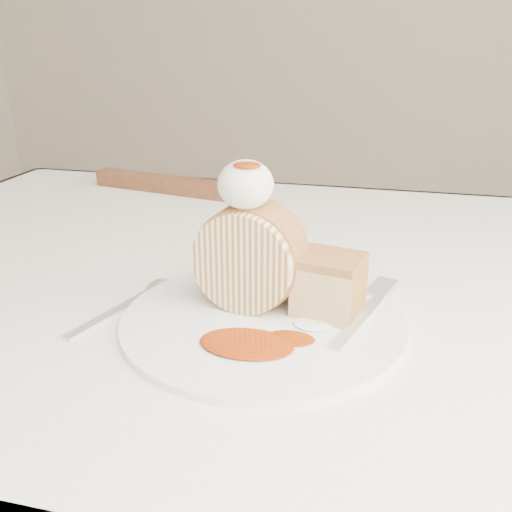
# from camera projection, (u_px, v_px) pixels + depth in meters

# --- Properties ---
(table) EXTENTS (1.40, 0.90, 0.75)m
(table) POSITION_uv_depth(u_px,v_px,m) (303.00, 330.00, 0.78)
(table) COLOR silver
(table) RESTS_ON ground
(chair_far) EXTENTS (0.43, 0.43, 0.78)m
(chair_far) POSITION_uv_depth(u_px,v_px,m) (207.00, 314.00, 1.29)
(chair_far) COLOR brown
(chair_far) RESTS_ON ground
(plate) EXTENTS (0.36, 0.36, 0.01)m
(plate) POSITION_uv_depth(u_px,v_px,m) (263.00, 320.00, 0.61)
(plate) COLOR white
(plate) RESTS_ON table
(roulade_slice) EXTENTS (0.12, 0.08, 0.11)m
(roulade_slice) POSITION_uv_depth(u_px,v_px,m) (250.00, 257.00, 0.62)
(roulade_slice) COLOR #FAE5AE
(roulade_slice) RESTS_ON plate
(cake_chunk) EXTENTS (0.08, 0.07, 0.06)m
(cake_chunk) POSITION_uv_depth(u_px,v_px,m) (329.00, 288.00, 0.61)
(cake_chunk) COLOR #A36F3D
(cake_chunk) RESTS_ON plate
(whipped_cream) EXTENTS (0.06, 0.06, 0.05)m
(whipped_cream) POSITION_uv_depth(u_px,v_px,m) (246.00, 185.00, 0.58)
(whipped_cream) COLOR white
(whipped_cream) RESTS_ON roulade_slice
(caramel_drizzle) EXTENTS (0.03, 0.02, 0.01)m
(caramel_drizzle) POSITION_uv_depth(u_px,v_px,m) (247.00, 159.00, 0.56)
(caramel_drizzle) COLOR #882A05
(caramel_drizzle) RESTS_ON whipped_cream
(caramel_pool) EXTENTS (0.10, 0.08, 0.00)m
(caramel_pool) POSITION_uv_depth(u_px,v_px,m) (247.00, 343.00, 0.55)
(caramel_pool) COLOR #882A05
(caramel_pool) RESTS_ON plate
(fork) EXTENTS (0.07, 0.18, 0.00)m
(fork) POSITION_uv_depth(u_px,v_px,m) (359.00, 321.00, 0.59)
(fork) COLOR silver
(fork) RESTS_ON plate
(spoon) EXTENTS (0.07, 0.16, 0.00)m
(spoon) POSITION_uv_depth(u_px,v_px,m) (110.00, 314.00, 0.63)
(spoon) COLOR silver
(spoon) RESTS_ON table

